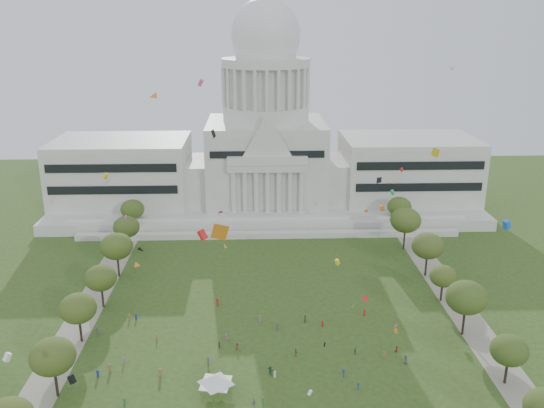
{
  "coord_description": "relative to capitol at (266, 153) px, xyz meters",
  "views": [
    {
      "loc": [
        -4.85,
        -100.96,
        71.34
      ],
      "look_at": [
        0.0,
        45.0,
        24.0
      ],
      "focal_mm": 38.0,
      "sensor_mm": 36.0,
      "label": 1
    }
  ],
  "objects": [
    {
      "name": "row_tree_r_2",
      "position": [
        44.17,
        -96.15,
        -12.64
      ],
      "size": [
        9.55,
        9.55,
        13.58
      ],
      "color": "black",
      "rests_on": "ground"
    },
    {
      "name": "person_5",
      "position": [
        -1.74,
        -110.73,
        -21.3
      ],
      "size": [
        1.86,
        1.79,
        2.0
      ],
      "primitive_type": "imported",
      "rotation": [
        0.0,
        0.0,
        2.4
      ],
      "color": "#33723F",
      "rests_on": "ground"
    },
    {
      "name": "row_tree_l_2",
      "position": [
        -45.04,
        -96.29,
        -13.79
      ],
      "size": [
        8.42,
        8.42,
        11.97
      ],
      "color": "black",
      "rests_on": "ground"
    },
    {
      "name": "row_tree_l_1",
      "position": [
        -44.07,
        -116.55,
        -13.34
      ],
      "size": [
        8.86,
        8.86,
        12.59
      ],
      "color": "black",
      "rests_on": "ground"
    },
    {
      "name": "row_tree_r_5",
      "position": [
        43.49,
        -43.4,
        -12.37
      ],
      "size": [
        9.82,
        9.82,
        13.96
      ],
      "color": "black",
      "rests_on": "ground"
    },
    {
      "name": "person_7",
      "position": [
        -5.24,
        -120.79,
        -21.47
      ],
      "size": [
        0.74,
        0.67,
        1.65
      ],
      "primitive_type": "imported",
      "rotation": [
        0.0,
        0.0,
        3.64
      ],
      "color": "#4C4C51",
      "rests_on": "ground"
    },
    {
      "name": "row_tree_r_1",
      "position": [
        46.22,
        -115.34,
        -14.64
      ],
      "size": [
        7.58,
        7.58,
        10.78
      ],
      "color": "black",
      "rests_on": "ground"
    },
    {
      "name": "row_tree_l_3",
      "position": [
        -44.09,
        -79.67,
        -14.09
      ],
      "size": [
        8.12,
        8.12,
        11.55
      ],
      "color": "black",
      "rests_on": "ground"
    },
    {
      "name": "distant_crowd",
      "position": [
        -14.12,
        -99.37,
        -21.44
      ],
      "size": [
        65.93,
        41.1,
        1.9
      ],
      "color": "olive",
      "rests_on": "ground"
    },
    {
      "name": "row_tree_r_6",
      "position": [
        45.96,
        -25.46,
        -13.79
      ],
      "size": [
        8.42,
        8.42,
        11.97
      ],
      "color": "black",
      "rests_on": "ground"
    },
    {
      "name": "row_tree_r_3",
      "position": [
        44.4,
        -79.1,
        -15.21
      ],
      "size": [
        7.01,
        7.01,
        9.98
      ],
      "color": "black",
      "rests_on": "ground"
    },
    {
      "name": "event_tent",
      "position": [
        -12.74,
        -116.85,
        -18.89
      ],
      "size": [
        9.09,
        9.09,
        4.39
      ],
      "color": "#4C4C4C",
      "rests_on": "ground"
    },
    {
      "name": "person_8",
      "position": [
        -8.99,
        -101.0,
        -21.4
      ],
      "size": [
        0.98,
        0.73,
        1.8
      ],
      "primitive_type": "imported",
      "rotation": [
        0.0,
        0.0,
        2.9
      ],
      "color": "olive",
      "rests_on": "ground"
    },
    {
      "name": "person_9",
      "position": [
        15.8,
        -116.56,
        -21.5
      ],
      "size": [
        0.86,
        1.14,
        1.58
      ],
      "primitive_type": "imported",
      "rotation": [
        0.0,
        0.0,
        1.21
      ],
      "color": "navy",
      "rests_on": "ground"
    },
    {
      "name": "person_0",
      "position": [
        27.71,
        -107.62,
        -21.27
      ],
      "size": [
        1.03,
        1.19,
        2.05
      ],
      "primitive_type": "imported",
      "rotation": [
        0.0,
        0.0,
        5.18
      ],
      "color": "#4C4C51",
      "rests_on": "ground"
    },
    {
      "name": "row_tree_r_4",
      "position": [
        44.76,
        -63.55,
        -13.01
      ],
      "size": [
        9.19,
        9.19,
        13.06
      ],
      "color": "black",
      "rests_on": "ground"
    },
    {
      "name": "row_tree_l_5",
      "position": [
        -45.22,
        -42.58,
        -13.88
      ],
      "size": [
        8.33,
        8.33,
        11.85
      ],
      "color": "black",
      "rests_on": "ground"
    },
    {
      "name": "person_10",
      "position": [
        17.33,
        -103.81,
        -21.49
      ],
      "size": [
        0.56,
        0.97,
        1.61
      ],
      "primitive_type": "imported",
      "rotation": [
        0.0,
        0.0,
        1.52
      ],
      "color": "#4C4C51",
      "rests_on": "ground"
    },
    {
      "name": "person_4",
      "position": [
        4.09,
        -104.1,
        -21.31
      ],
      "size": [
        0.66,
        1.17,
        1.97
      ],
      "primitive_type": "imported",
      "rotation": [
        0.0,
        0.0,
        4.69
      ],
      "color": "olive",
      "rests_on": "ground"
    },
    {
      "name": "row_tree_l_6",
      "position": [
        -46.87,
        -24.45,
        -14.02
      ],
      "size": [
        8.19,
        8.19,
        11.64
      ],
      "color": "black",
      "rests_on": "ground"
    },
    {
      "name": "person_2",
      "position": [
        26.85,
        -103.22,
        -21.53
      ],
      "size": [
        0.86,
        0.85,
        1.53
      ],
      "primitive_type": "imported",
      "rotation": [
        0.0,
        0.0,
        0.77
      ],
      "color": "#B21E1E",
      "rests_on": "ground"
    },
    {
      "name": "ground",
      "position": [
        0.0,
        -113.59,
        -22.3
      ],
      "size": [
        400.0,
        400.0,
        0.0
      ],
      "primitive_type": "plane",
      "color": "#324A1B",
      "rests_on": "ground"
    },
    {
      "name": "path_right",
      "position": [
        48.0,
        -83.59,
        -22.28
      ],
      "size": [
        8.0,
        160.0,
        0.04
      ],
      "primitive_type": "cube",
      "color": "gray",
      "rests_on": "ground"
    },
    {
      "name": "kite_swarm",
      "position": [
        4.06,
        -109.13,
        9.68
      ],
      "size": [
        84.21,
        99.82,
        59.8
      ],
      "color": "red",
      "rests_on": "ground"
    },
    {
      "name": "row_tree_l_4",
      "position": [
        -44.08,
        -61.17,
        -12.9
      ],
      "size": [
        9.29,
        9.29,
        13.21
      ],
      "color": "black",
      "rests_on": "ground"
    },
    {
      "name": "person_3",
      "position": [
        13.45,
        -112.06,
        -21.38
      ],
      "size": [
        0.69,
        1.23,
        1.84
      ],
      "primitive_type": "imported",
      "rotation": [
        0.0,
        0.0,
        4.78
      ],
      "color": "navy",
      "rests_on": "ground"
    },
    {
      "name": "path_left",
      "position": [
        -48.0,
        -83.59,
        -22.28
      ],
      "size": [
        8.0,
        160.0,
        0.04
      ],
      "primitive_type": "cube",
      "color": "gray",
      "rests_on": "ground"
    },
    {
      "name": "capitol",
      "position": [
        0.0,
        0.0,
        0.0
      ],
      "size": [
        160.0,
        64.5,
        91.3
      ],
      "color": "silver",
      "rests_on": "ground"
    }
  ]
}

